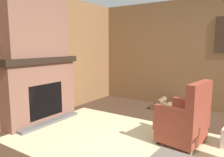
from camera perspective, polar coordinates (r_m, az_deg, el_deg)
ground_plane at (r=3.20m, az=11.97°, el=-18.86°), size 14.00×14.00×0.00m
wood_panel_wall_left at (r=4.48m, az=-20.15°, el=5.45°), size 0.06×5.73×2.52m
wood_panel_wall_back at (r=5.35m, az=22.86°, el=5.80°), size 5.73×0.09×2.52m
fireplace_hearth at (r=4.39m, az=-18.09°, el=-2.93°), size 0.55×1.57×1.25m
chimney_breast at (r=4.34m, az=-18.98°, el=13.55°), size 0.30×1.29×1.25m
area_rug at (r=3.44m, az=4.64°, el=-16.54°), size 3.67×2.15×0.01m
armchair at (r=3.46m, az=18.50°, el=-10.52°), size 0.69×0.76×0.97m
firewood_stack at (r=5.30m, az=12.72°, el=-6.63°), size 0.42×0.45×0.25m
oil_lamp_vase at (r=4.23m, az=-21.16°, el=6.41°), size 0.10×0.10×0.28m
storage_case at (r=4.42m, az=-17.70°, el=6.31°), size 0.14×0.21×0.14m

